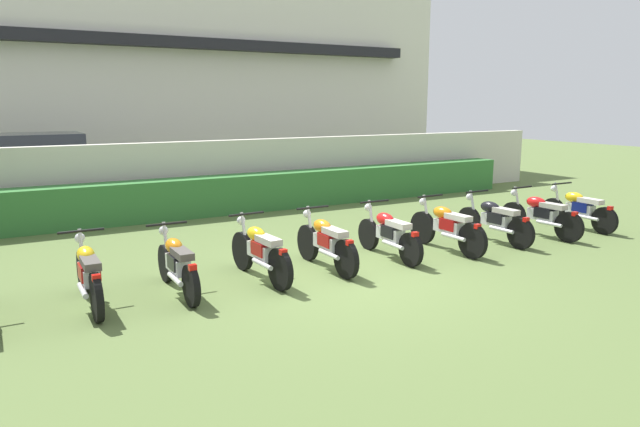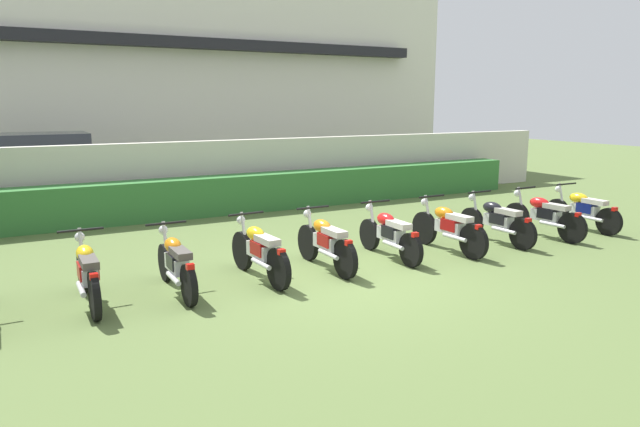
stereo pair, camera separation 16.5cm
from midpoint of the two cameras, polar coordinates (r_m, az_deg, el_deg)
The scene contains 14 objects.
ground at distance 9.00m, azimuth 3.26°, elevation -6.40°, with size 60.00×60.00×0.00m, color #566B38.
building at distance 23.07m, azimuth -17.72°, elevation 14.58°, with size 23.50×6.50×8.68m.
compound_wall at distance 14.81m, azimuth -10.49°, elevation 3.74°, with size 22.33×0.30×1.74m, color beige.
hedge_row at distance 14.21m, azimuth -9.55°, elevation 1.81°, with size 17.86×0.70×0.92m, color #337033.
parked_car at distance 16.88m, azimuth -25.66°, elevation 3.94°, with size 4.52×2.10×1.89m.
motorcycle_in_row_2 at distance 8.26m, azimuth -21.52°, elevation -5.50°, with size 0.60×1.83×0.97m.
motorcycle_in_row_3 at distance 8.44m, azimuth -13.54°, elevation -4.77°, with size 0.60×1.84×0.94m.
motorcycle_in_row_4 at distance 8.85m, azimuth -5.50°, elevation -3.67°, with size 0.60×1.88×0.97m.
motorcycle_in_row_5 at distance 9.36m, azimuth 1.09°, elevation -2.84°, with size 0.60×1.85×0.97m.
motorcycle_in_row_6 at distance 10.10m, azimuth 7.36°, elevation -1.97°, with size 0.60×1.87×0.94m.
motorcycle_in_row_7 at distance 10.73m, azimuth 13.02°, elevation -1.31°, with size 0.60×1.92×0.97m.
motorcycle_in_row_8 at distance 11.65m, azimuth 17.49°, elevation -0.64°, with size 0.60×1.89×0.95m.
motorcycle_in_row_9 at distance 12.47m, azimuth 21.66°, elevation -0.15°, with size 0.60×1.92×0.96m.
motorcycle_in_row_10 at distance 13.52m, azimuth 24.91°, elevation 0.37°, with size 0.60×1.85×0.94m.
Camera 2 is at (-4.48, -7.33, 2.68)m, focal length 32.31 mm.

